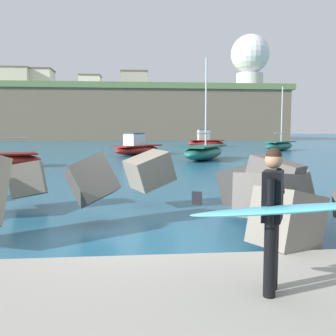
# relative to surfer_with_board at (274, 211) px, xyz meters

# --- Properties ---
(ground_plane) EXTENTS (400.00, 400.00, 0.00)m
(ground_plane) POSITION_rel_surfer_with_board_xyz_m (-1.78, 3.48, -1.28)
(ground_plane) COLOR #235B7A
(walkway_path) EXTENTS (48.00, 4.40, 0.24)m
(walkway_path) POSITION_rel_surfer_with_board_xyz_m (-1.78, -0.52, -1.16)
(walkway_path) COLOR #9E998E
(walkway_path) RESTS_ON ground
(breakwater_jetty) EXTENTS (32.59, 7.20, 2.47)m
(breakwater_jetty) POSITION_rel_surfer_with_board_xyz_m (0.03, 4.62, -0.32)
(breakwater_jetty) COLOR #3D3A38
(breakwater_jetty) RESTS_ON ground
(surfer_with_board) EXTENTS (2.03, 1.53, 1.78)m
(surfer_with_board) POSITION_rel_surfer_with_board_xyz_m (0.00, 0.00, 0.00)
(surfer_with_board) COLOR black
(surfer_with_board) RESTS_ON walkway_path
(boat_near_left) EXTENTS (4.77, 6.32, 7.48)m
(boat_near_left) POSITION_rel_surfer_with_board_xyz_m (3.60, 23.75, -0.69)
(boat_near_left) COLOR #1E6656
(boat_near_left) RESTS_ON ground
(boat_near_centre) EXTENTS (5.08, 5.71, 1.95)m
(boat_near_centre) POSITION_rel_surfer_with_board_xyz_m (-1.23, 30.11, -0.66)
(boat_near_centre) COLOR maroon
(boat_near_centre) RESTS_ON ground
(boat_mid_left) EXTENTS (4.93, 2.12, 2.31)m
(boat_mid_left) POSITION_rel_surfer_with_board_xyz_m (7.91, 45.48, -0.57)
(boat_mid_left) COLOR maroon
(boat_mid_left) RESTS_ON ground
(boat_mid_centre) EXTENTS (4.95, 4.76, 6.77)m
(boat_mid_centre) POSITION_rel_surfer_with_board_xyz_m (13.98, 35.48, -0.72)
(boat_mid_centre) COLOR #1E6656
(boat_mid_centre) RESTS_ON ground
(headland_bluff) EXTENTS (78.72, 34.05, 11.70)m
(headland_bluff) POSITION_rel_surfer_with_board_xyz_m (-7.27, 90.46, 4.59)
(headland_bluff) COLOR #756651
(headland_bluff) RESTS_ON ground
(radar_dome) EXTENTS (8.70, 8.70, 12.02)m
(radar_dome) POSITION_rel_surfer_with_board_xyz_m (25.19, 83.09, 17.16)
(radar_dome) COLOR silver
(radar_dome) RESTS_ON headland_bluff
(station_building_west) EXTENTS (7.21, 7.19, 5.59)m
(station_building_west) POSITION_rel_surfer_with_board_xyz_m (-24.84, 96.35, 13.23)
(station_building_west) COLOR silver
(station_building_west) RESTS_ON headland_bluff
(station_building_central) EXTENTS (6.74, 4.90, 5.44)m
(station_building_central) POSITION_rel_surfer_with_board_xyz_m (-29.41, 92.95, 13.15)
(station_building_central) COLOR beige
(station_building_central) RESTS_ON headland_bluff
(station_building_east) EXTENTS (7.10, 6.45, 5.82)m
(station_building_east) POSITION_rel_surfer_with_board_xyz_m (-0.99, 99.63, 13.34)
(station_building_east) COLOR #B2ADA3
(station_building_east) RESTS_ON headland_bluff
(station_building_annex) EXTENTS (5.33, 5.68, 3.95)m
(station_building_annex) POSITION_rel_surfer_with_board_xyz_m (-11.88, 94.12, 12.40)
(station_building_annex) COLOR silver
(station_building_annex) RESTS_ON headland_bluff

